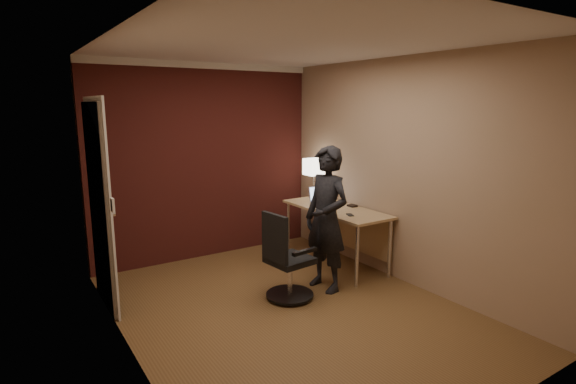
# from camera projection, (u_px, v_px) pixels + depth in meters

# --- Properties ---
(room) EXTENTS (4.00, 4.00, 4.00)m
(room) POSITION_uv_depth(u_px,v_px,m) (198.00, 158.00, 5.29)
(room) COLOR brown
(room) RESTS_ON ground
(desk) EXTENTS (0.60, 1.50, 0.73)m
(desk) POSITION_uv_depth(u_px,v_px,m) (340.00, 217.00, 5.60)
(desk) COLOR #D5B17B
(desk) RESTS_ON ground
(desk_lamp) EXTENTS (0.22, 0.22, 0.54)m
(desk_lamp) POSITION_uv_depth(u_px,v_px,m) (314.00, 167.00, 6.07)
(desk_lamp) COLOR silver
(desk_lamp) RESTS_ON desk
(laptop) EXTENTS (0.33, 0.26, 0.23)m
(laptop) POSITION_uv_depth(u_px,v_px,m) (323.00, 199.00, 5.72)
(laptop) COLOR silver
(laptop) RESTS_ON desk
(mouse) EXTENTS (0.07, 0.11, 0.03)m
(mouse) POSITION_uv_depth(u_px,v_px,m) (332.00, 209.00, 5.38)
(mouse) COLOR black
(mouse) RESTS_ON desk
(phone) EXTENTS (0.10, 0.13, 0.01)m
(phone) POSITION_uv_depth(u_px,v_px,m) (350.00, 215.00, 5.17)
(phone) COLOR black
(phone) RESTS_ON desk
(wallet) EXTENTS (0.09, 0.11, 0.02)m
(wallet) POSITION_uv_depth(u_px,v_px,m) (352.00, 206.00, 5.60)
(wallet) COLOR black
(wallet) RESTS_ON desk
(office_chair) EXTENTS (0.49, 0.53, 0.91)m
(office_chair) POSITION_uv_depth(u_px,v_px,m) (285.00, 262.00, 4.57)
(office_chair) COLOR black
(office_chair) RESTS_ON ground
(person) EXTENTS (0.44, 0.61, 1.56)m
(person) POSITION_uv_depth(u_px,v_px,m) (327.00, 219.00, 4.79)
(person) COLOR black
(person) RESTS_ON ground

